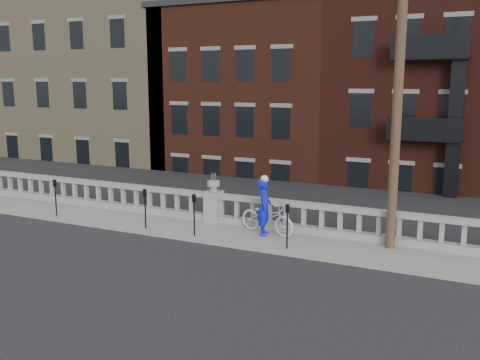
{
  "coord_description": "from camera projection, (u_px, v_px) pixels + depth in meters",
  "views": [
    {
      "loc": [
        8.79,
        -12.26,
        5.11
      ],
      "look_at": [
        1.39,
        3.2,
        1.89
      ],
      "focal_mm": 40.0,
      "sensor_mm": 36.0,
      "label": 1
    }
  ],
  "objects": [
    {
      "name": "ground",
      "position": [
        150.0,
        258.0,
        15.54
      ],
      "size": [
        120.0,
        120.0,
        0.0
      ],
      "primitive_type": "plane",
      "color": "black",
      "rests_on": "ground"
    },
    {
      "name": "balustrade",
      "position": [
        214.0,
        208.0,
        18.92
      ],
      "size": [
        28.0,
        0.34,
        1.03
      ],
      "color": "gray",
      "rests_on": "sidewalk"
    },
    {
      "name": "utility_pole",
      "position": [
        399.0,
        75.0,
        15.14
      ],
      "size": [
        1.6,
        0.28,
        10.0
      ],
      "color": "#422D1E",
      "rests_on": "sidewalk"
    },
    {
      "name": "parking_meter_d",
      "position": [
        287.0,
        221.0,
        15.8
      ],
      "size": [
        0.1,
        0.09,
        1.36
      ],
      "color": "black",
      "rests_on": "sidewalk"
    },
    {
      "name": "bicycle",
      "position": [
        267.0,
        217.0,
        17.46
      ],
      "size": [
        2.18,
        1.21,
        1.09
      ],
      "primitive_type": "imported",
      "rotation": [
        0.0,
        0.0,
        1.32
      ],
      "color": "silver",
      "rests_on": "sidewalk"
    },
    {
      "name": "parking_meter_a",
      "position": [
        55.0,
        193.0,
        19.66
      ],
      "size": [
        0.1,
        0.09,
        1.36
      ],
      "color": "black",
      "rests_on": "sidewalk"
    },
    {
      "name": "parking_meter_b",
      "position": [
        145.0,
        204.0,
        17.96
      ],
      "size": [
        0.1,
        0.09,
        1.36
      ],
      "color": "black",
      "rests_on": "sidewalk"
    },
    {
      "name": "cyclist",
      "position": [
        264.0,
        207.0,
        17.23
      ],
      "size": [
        0.6,
        0.77,
        1.86
      ],
      "primitive_type": "imported",
      "rotation": [
        0.0,
        0.0,
        1.83
      ],
      "color": "#0D19D0",
      "rests_on": "sidewalk"
    },
    {
      "name": "sidewalk",
      "position": [
        201.0,
        230.0,
        18.19
      ],
      "size": [
        32.0,
        2.2,
        0.15
      ],
      "primitive_type": "cube",
      "color": "gray",
      "rests_on": "ground"
    },
    {
      "name": "planter_pedestal",
      "position": [
        214.0,
        203.0,
        18.89
      ],
      "size": [
        0.55,
        0.55,
        1.76
      ],
      "color": "gray",
      "rests_on": "sidewalk"
    },
    {
      "name": "lower_level",
      "position": [
        358.0,
        118.0,
        35.25
      ],
      "size": [
        80.0,
        44.0,
        20.8
      ],
      "color": "#605E59",
      "rests_on": "ground"
    },
    {
      "name": "parking_meter_c",
      "position": [
        194.0,
        210.0,
        17.15
      ],
      "size": [
        0.1,
        0.09,
        1.36
      ],
      "color": "black",
      "rests_on": "sidewalk"
    }
  ]
}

